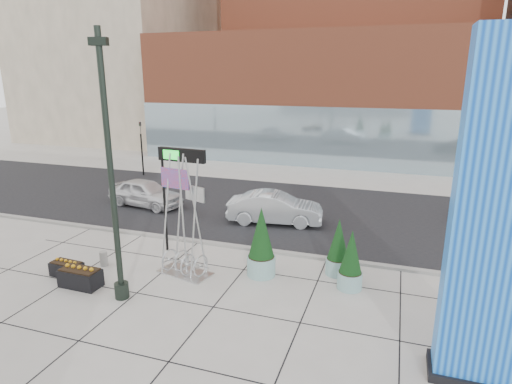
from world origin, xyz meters
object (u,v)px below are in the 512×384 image
(lamp_post, at_px, (113,197))
(overhead_street_sign, at_px, (179,164))
(car_white_west, at_px, (146,193))
(blue_pylon, at_px, (506,227))
(car_silver_mid, at_px, (275,208))
(public_art_sculpture, at_px, (184,244))
(concrete_bollard, at_px, (104,259))

(lamp_post, height_order, overhead_street_sign, lamp_post)
(lamp_post, xyz_separation_m, overhead_street_sign, (0.17, 4.23, 0.31))
(overhead_street_sign, bearing_deg, lamp_post, -87.34)
(lamp_post, bearing_deg, car_white_west, 118.04)
(overhead_street_sign, bearing_deg, blue_pylon, -18.60)
(lamp_post, bearing_deg, car_silver_mid, 72.17)
(car_silver_mid, bearing_deg, overhead_street_sign, 142.23)
(public_art_sculpture, height_order, car_silver_mid, public_art_sculpture)
(blue_pylon, relative_size, public_art_sculpture, 1.82)
(lamp_post, bearing_deg, overhead_street_sign, 87.75)
(overhead_street_sign, distance_m, car_white_west, 8.21)
(blue_pylon, height_order, lamp_post, lamp_post)
(concrete_bollard, bearing_deg, car_silver_mid, 53.95)
(public_art_sculpture, relative_size, car_white_west, 1.02)
(car_white_west, bearing_deg, blue_pylon, -112.35)
(overhead_street_sign, xyz_separation_m, car_white_west, (-5.30, 5.40, -3.20))
(blue_pylon, height_order, public_art_sculpture, blue_pylon)
(public_art_sculpture, bearing_deg, car_silver_mid, 88.91)
(public_art_sculpture, relative_size, concrete_bollard, 7.82)
(lamp_post, bearing_deg, public_art_sculpture, 62.77)
(blue_pylon, relative_size, car_silver_mid, 1.76)
(lamp_post, distance_m, car_white_west, 11.29)
(blue_pylon, bearing_deg, lamp_post, 177.25)
(public_art_sculpture, bearing_deg, blue_pylon, -3.54)
(car_white_west, bearing_deg, overhead_street_sign, -125.98)
(lamp_post, xyz_separation_m, concrete_bollard, (-2.28, 1.99, -3.38))
(concrete_bollard, bearing_deg, overhead_street_sign, 42.50)
(lamp_post, distance_m, car_silver_mid, 10.05)
(concrete_bollard, height_order, car_silver_mid, car_silver_mid)
(concrete_bollard, xyz_separation_m, overhead_street_sign, (2.44, 2.24, 3.69))
(lamp_post, relative_size, public_art_sculpture, 1.88)
(blue_pylon, xyz_separation_m, car_white_west, (-16.43, 10.25, -3.39))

